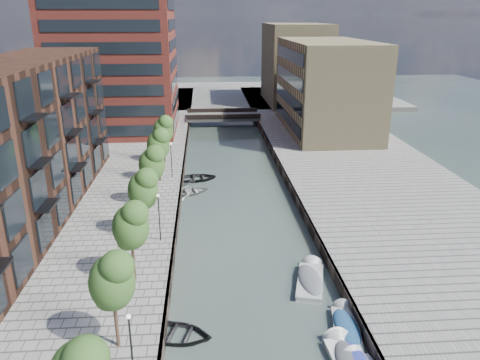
{
  "coord_description": "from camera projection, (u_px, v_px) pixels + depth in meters",
  "views": [
    {
      "loc": [
        -3.27,
        -11.4,
        18.75
      ],
      "look_at": [
        0.0,
        31.47,
        3.5
      ],
      "focal_mm": 35.0,
      "sensor_mm": 36.0,
      "label": 1
    }
  ],
  "objects": [
    {
      "name": "car",
      "position": [
        291.0,
        121.0,
        79.44
      ],
      "size": [
        1.63,
        3.65,
        1.22
      ],
      "primitive_type": "imported",
      "rotation": [
        0.0,
        0.0,
        0.05
      ],
      "color": "silver",
      "rests_on": "quay_right"
    },
    {
      "name": "apartment_block",
      "position": [
        16.0,
        143.0,
        41.3
      ],
      "size": [
        8.0,
        38.0,
        14.0
      ],
      "primitive_type": "cube",
      "color": "#311B13",
      "rests_on": "quay_left"
    },
    {
      "name": "tree_5",
      "position": [
        158.0,
        144.0,
        51.48
      ],
      "size": [
        2.5,
        2.5,
        5.95
      ],
      "color": "#382619",
      "rests_on": "quay_left"
    },
    {
      "name": "quay_wall_left",
      "position": [
        182.0,
        181.0,
        54.2
      ],
      "size": [
        0.25,
        140.0,
        1.0
      ],
      "primitive_type": "cube",
      "color": "#332823",
      "rests_on": "ground"
    },
    {
      "name": "tower",
      "position": [
        113.0,
        33.0,
        71.73
      ],
      "size": [
        18.0,
        18.0,
        30.0
      ],
      "primitive_type": "cube",
      "color": "maroon",
      "rests_on": "quay_left"
    },
    {
      "name": "sloop_3",
      "position": [
        189.0,
        194.0,
        51.76
      ],
      "size": [
        5.41,
        4.65,
        0.94
      ],
      "primitive_type": "imported",
      "rotation": [
        0.0,
        0.0,
        1.93
      ],
      "color": "#BABBB9",
      "rests_on": "ground"
    },
    {
      "name": "water",
      "position": [
        234.0,
        184.0,
        54.8
      ],
      "size": [
        300.0,
        300.0,
        0.0
      ],
      "primitive_type": "plane",
      "color": "#38473F",
      "rests_on": "ground"
    },
    {
      "name": "motorboat_0",
      "position": [
        346.0,
        326.0,
        29.56
      ],
      "size": [
        2.37,
        4.75,
        1.51
      ],
      "color": "beige",
      "rests_on": "ground"
    },
    {
      "name": "tree_1",
      "position": [
        112.0,
        279.0,
        25.17
      ],
      "size": [
        2.5,
        2.5,
        5.95
      ],
      "color": "#382619",
      "rests_on": "quay_left"
    },
    {
      "name": "bridge",
      "position": [
        223.0,
        116.0,
        84.41
      ],
      "size": [
        13.0,
        6.0,
        1.3
      ],
      "color": "gray",
      "rests_on": "ground"
    },
    {
      "name": "quay_wall_right",
      "position": [
        286.0,
        179.0,
        55.07
      ],
      "size": [
        0.25,
        140.0,
        1.0
      ],
      "primitive_type": "cube",
      "color": "#332823",
      "rests_on": "ground"
    },
    {
      "name": "sloop_0",
      "position": [
        176.0,
        337.0,
        28.76
      ],
      "size": [
        5.41,
        4.5,
        0.97
      ],
      "primitive_type": "imported",
      "rotation": [
        0.0,
        0.0,
        1.29
      ],
      "color": "black",
      "rests_on": "ground"
    },
    {
      "name": "tree_6",
      "position": [
        163.0,
        129.0,
        58.06
      ],
      "size": [
        2.5,
        2.5,
        5.95
      ],
      "color": "#382619",
      "rests_on": "quay_left"
    },
    {
      "name": "lamp_2",
      "position": [
        171.0,
        157.0,
        53.11
      ],
      "size": [
        0.24,
        0.24,
        4.12
      ],
      "color": "black",
      "rests_on": "quay_left"
    },
    {
      "name": "lamp_0",
      "position": [
        131.0,
        342.0,
        23.04
      ],
      "size": [
        0.24,
        0.24,
        4.12
      ],
      "color": "black",
      "rests_on": "quay_left"
    },
    {
      "name": "far_closure",
      "position": [
        218.0,
        96.0,
        111.02
      ],
      "size": [
        80.0,
        40.0,
        1.0
      ],
      "primitive_type": "cube",
      "color": "gray",
      "rests_on": "ground"
    },
    {
      "name": "tan_block_near",
      "position": [
        326.0,
        86.0,
        73.95
      ],
      "size": [
        12.0,
        25.0,
        14.0
      ],
      "primitive_type": "cube",
      "color": "#928059",
      "rests_on": "quay_right"
    },
    {
      "name": "tan_block_far",
      "position": [
        295.0,
        64.0,
        98.05
      ],
      "size": [
        12.0,
        20.0,
        16.0
      ],
      "primitive_type": "cube",
      "color": "#928059",
      "rests_on": "quay_right"
    },
    {
      "name": "tree_4",
      "position": [
        151.0,
        163.0,
        44.9
      ],
      "size": [
        2.5,
        2.5,
        5.95
      ],
      "color": "#382619",
      "rests_on": "quay_left"
    },
    {
      "name": "lamp_1",
      "position": [
        159.0,
        213.0,
        38.08
      ],
      "size": [
        0.24,
        0.24,
        4.12
      ],
      "color": "black",
      "rests_on": "quay_left"
    },
    {
      "name": "quay_right",
      "position": [
        368.0,
        176.0,
        55.78
      ],
      "size": [
        20.0,
        140.0,
        1.0
      ],
      "primitive_type": "cube",
      "color": "gray",
      "rests_on": "ground"
    },
    {
      "name": "motorboat_4",
      "position": [
        310.0,
        279.0,
        34.7
      ],
      "size": [
        3.06,
        5.49,
        1.74
      ],
      "color": "beige",
      "rests_on": "ground"
    },
    {
      "name": "tree_3",
      "position": [
        143.0,
        188.0,
        38.32
      ],
      "size": [
        2.5,
        2.5,
        5.95
      ],
      "color": "#382619",
      "rests_on": "quay_left"
    },
    {
      "name": "tree_2",
      "position": [
        130.0,
        224.0,
        31.74
      ],
      "size": [
        2.5,
        2.5,
        5.95
      ],
      "color": "#382619",
      "rests_on": "quay_left"
    },
    {
      "name": "sloop_4",
      "position": [
        196.0,
        180.0,
        56.06
      ],
      "size": [
        5.44,
        4.23,
        1.03
      ],
      "primitive_type": "imported",
      "rotation": [
        0.0,
        0.0,
        1.71
      ],
      "color": "black",
      "rests_on": "ground"
    }
  ]
}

